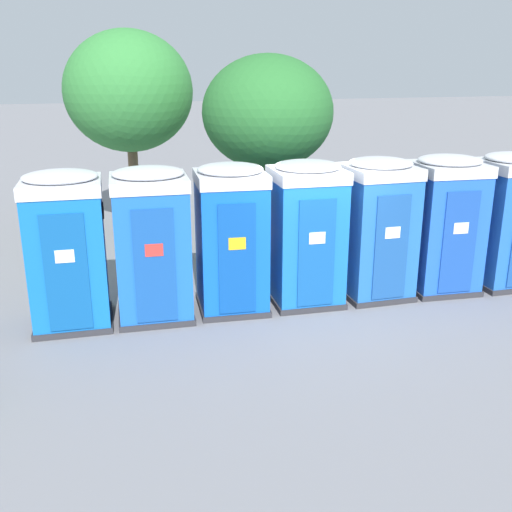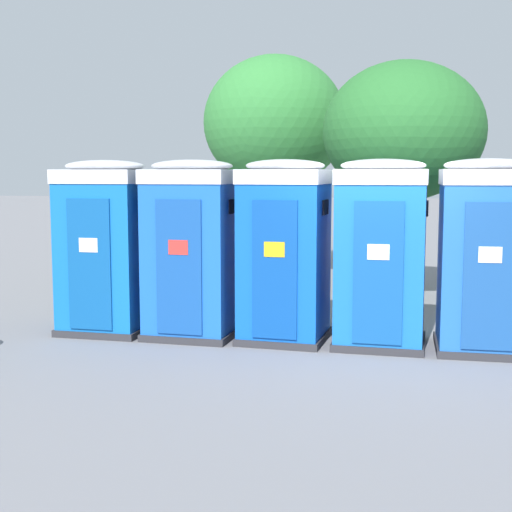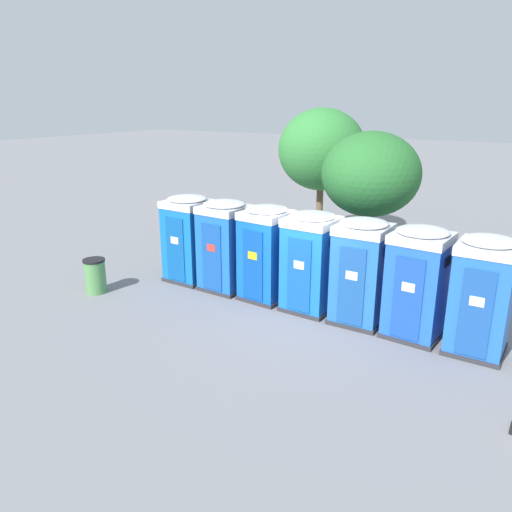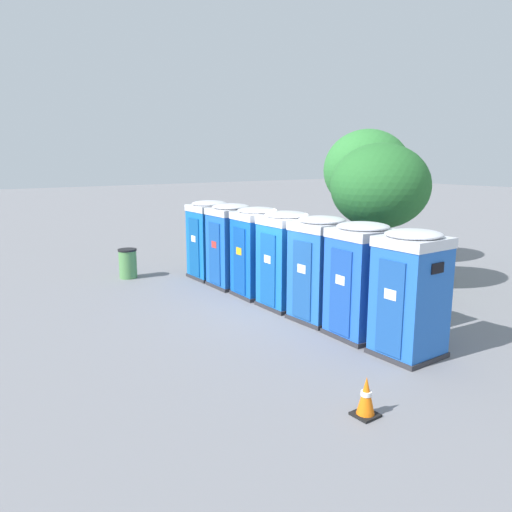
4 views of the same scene
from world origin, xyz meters
name	(u,v)px [view 2 (image 2 of 4)]	position (x,y,z in m)	size (l,w,h in m)	color
ground_plane	(379,346)	(0.00, 0.00, 0.00)	(120.00, 120.00, 0.00)	slate
portapotty_0	(107,246)	(-4.00, 0.17, 1.28)	(1.27, 1.23, 2.54)	#2D2D33
portapotty_1	(193,248)	(-2.67, 0.13, 1.28)	(1.30, 1.26, 2.54)	#2D2D33
portapotty_2	(285,250)	(-1.33, 0.12, 1.28)	(1.25, 1.28, 2.54)	#2D2D33
portapotty_3	(382,252)	(0.00, 0.08, 1.28)	(1.26, 1.25, 2.54)	#2D2D33
portapotty_4	(485,255)	(1.34, 0.04, 1.28)	(1.20, 1.21, 2.54)	#2D2D33
street_tree_0	(403,133)	(0.27, 3.35, 3.06)	(2.85, 2.85, 4.31)	brown
street_tree_1	(275,123)	(-2.49, 5.88, 3.44)	(3.10, 3.10, 4.90)	brown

